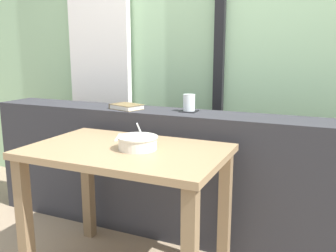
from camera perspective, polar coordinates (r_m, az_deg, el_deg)
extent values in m
cube|color=#9EC699|center=(2.78, 7.23, 16.00)|extent=(4.80, 0.08, 2.80)
cube|color=white|center=(3.10, -10.78, 12.66)|extent=(0.56, 0.06, 2.50)
cube|color=black|center=(2.69, 8.15, 13.99)|extent=(0.07, 0.05, 2.60)
cube|color=#2D2D33|center=(2.35, 2.36, -7.69)|extent=(2.80, 0.30, 0.82)
cube|color=#826849|center=(2.04, -21.66, -13.85)|extent=(0.06, 0.06, 0.67)
cube|color=#826849|center=(2.40, -12.48, -9.32)|extent=(0.06, 0.06, 0.67)
cube|color=#826849|center=(2.03, 8.91, -13.17)|extent=(0.06, 0.06, 0.67)
cube|color=#997A56|center=(1.84, -6.61, -3.99)|extent=(1.00, 0.63, 0.03)
cube|color=black|center=(2.26, 3.32, 2.35)|extent=(0.10, 0.10, 0.00)
cylinder|color=white|center=(2.25, 3.34, 3.72)|extent=(0.07, 0.07, 0.10)
cylinder|color=#BC3D51|center=(2.26, 3.33, 3.27)|extent=(0.07, 0.07, 0.06)
cube|color=brown|center=(2.37, -6.51, 2.71)|extent=(0.23, 0.19, 0.00)
cube|color=silver|center=(2.37, -6.52, 3.05)|extent=(0.22, 0.18, 0.03)
cube|color=brown|center=(2.37, -6.53, 3.40)|extent=(0.23, 0.19, 0.00)
cube|color=brown|center=(2.44, -8.01, 3.27)|extent=(0.05, 0.13, 0.03)
cylinder|color=silver|center=(1.80, -4.79, -2.65)|extent=(0.19, 0.19, 0.07)
cylinder|color=silver|center=(1.79, -4.80, -1.75)|extent=(0.20, 0.20, 0.01)
cylinder|color=brown|center=(1.80, -4.78, -2.94)|extent=(0.17, 0.17, 0.04)
cylinder|color=silver|center=(1.81, -4.24, -1.14)|extent=(0.03, 0.12, 0.13)
ellipsoid|color=silver|center=(1.84, -3.93, -2.26)|extent=(0.03, 0.05, 0.01)
cube|color=silver|center=(2.06, -7.86, -1.78)|extent=(0.08, 0.16, 0.01)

